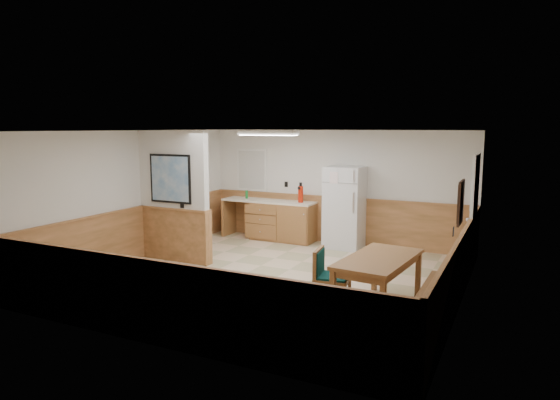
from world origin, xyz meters
The scene contains 20 objects.
ground centered at (0.00, 0.00, 0.00)m, with size 6.00×6.00×0.00m, color beige.
ceiling centered at (0.00, 0.00, 2.50)m, with size 6.00×6.00×0.02m, color white.
back_wall centered at (0.00, 3.00, 1.25)m, with size 6.00×0.02×2.50m, color silver.
right_wall centered at (3.00, 0.00, 1.25)m, with size 0.02×6.00×2.50m, color silver.
left_wall centered at (-3.00, 0.00, 1.25)m, with size 0.02×6.00×2.50m, color silver.
wainscot_back centered at (0.00, 2.98, 0.50)m, with size 6.00×0.04×1.00m, color tan.
wainscot_right centered at (2.98, 0.00, 0.50)m, with size 0.04×6.00×1.00m, color tan.
wainscot_left centered at (-2.98, 0.00, 0.50)m, with size 0.04×6.00×1.00m, color tan.
partition_wall centered at (-2.25, 0.19, 1.23)m, with size 1.50×0.20×2.50m.
kitchen_counter centered at (-1.21, 2.68, 0.46)m, with size 2.20×0.61×1.00m.
exterior_door centered at (2.96, 1.90, 1.05)m, with size 0.07×1.02×2.15m.
kitchen_window centered at (-2.10, 2.98, 1.55)m, with size 0.80×0.04×1.00m.
wall_painting centered at (2.97, -0.30, 1.55)m, with size 0.04×0.50×0.60m.
fluorescent_fixture centered at (-0.80, 1.30, 2.45)m, with size 1.20×0.30×0.09m.
refrigerator centered at (0.34, 2.63, 0.87)m, with size 0.77×0.72×1.74m.
dining_table centered at (1.96, -0.64, 0.65)m, with size 0.98×1.70×0.75m.
dining_bench centered at (2.74, -0.67, 0.34)m, with size 0.33×1.50×0.45m.
dining_chair centered at (1.27, -0.90, 0.49)m, with size 0.72×0.53×0.85m.
fire_extinguisher centered at (-0.70, 2.68, 1.10)m, with size 0.14×0.14×0.45m.
soap_bottle centered at (-2.09, 2.70, 1.00)m, with size 0.06×0.06×0.19m, color #167D2F.
Camera 1 is at (3.69, -7.37, 2.56)m, focal length 32.00 mm.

